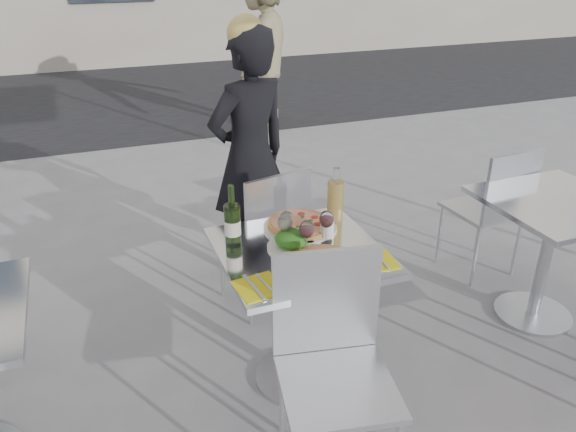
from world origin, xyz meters
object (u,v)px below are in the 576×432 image
object	(u,v)px
chair_far	(269,230)
pizza_far	(300,225)
side_chair_rfar	(495,203)
woman_diner	(250,157)
pedestrian_b	(262,49)
wine_bottle	(232,222)
pizza_near	(324,265)
salad_plate	(291,241)
wineglass_red_b	(327,220)
wineglass_red_a	(307,230)
side_table_right	(550,235)
carafe	(335,201)
chair_near	(332,351)
wineglass_white_b	(286,221)
napkin_left	(259,287)
sugar_shaker	(327,227)
wineglass_white_a	(285,224)
main_table	(299,289)
napkin_right	(374,260)

from	to	relation	value
chair_far	pizza_far	xyz separation A→B (m)	(0.02, -0.43, 0.23)
side_chair_rfar	woman_diner	xyz separation A→B (m)	(-1.40, 0.64, 0.27)
pedestrian_b	wine_bottle	distance (m)	4.26
pizza_near	salad_plate	distance (m)	0.22
wineglass_red_b	wineglass_red_a	bearing A→B (deg)	-153.67
side_table_right	carafe	bearing A→B (deg)	171.32
chair_near	wineglass_white_b	xyz separation A→B (m)	(0.03, 0.58, 0.30)
wineglass_red_b	pizza_far	bearing A→B (deg)	109.86
pizza_far	napkin_left	world-z (taller)	pizza_far
salad_plate	side_table_right	bearing A→B (deg)	-1.12
wineglass_white_b	side_table_right	bearing A→B (deg)	-3.31
wine_bottle	pizza_far	bearing A→B (deg)	7.64
salad_plate	carafe	world-z (taller)	carafe
chair_near	pedestrian_b	size ratio (longest dim) A/B	0.52
chair_near	pizza_near	xyz separation A→B (m)	(0.10, 0.31, 0.20)
side_chair_rfar	chair_far	bearing A→B (deg)	-9.85
chair_near	napkin_left	size ratio (longest dim) A/B	4.75
chair_far	wine_bottle	world-z (taller)	wine_bottle
wine_bottle	napkin_left	distance (m)	0.39
pizza_near	woman_diner	bearing A→B (deg)	86.58
wineglass_white_b	wineglass_red_b	bearing A→B (deg)	-19.21
side_chair_rfar	wineglass_red_a	bearing A→B (deg)	14.81
pizza_far	wine_bottle	size ratio (longest dim) A/B	1.21
sugar_shaker	wineglass_red_a	bearing A→B (deg)	-146.06
side_table_right	carafe	world-z (taller)	carafe
carafe	napkin_left	bearing A→B (deg)	-141.80
wine_bottle	wineglass_white_a	distance (m)	0.24
chair_near	wineglass_red_a	distance (m)	0.55
side_chair_rfar	wineglass_white_a	xyz separation A→B (m)	(-1.56, -0.41, 0.33)
side_chair_rfar	wineglass_white_a	bearing A→B (deg)	10.79
main_table	napkin_right	size ratio (longest dim) A/B	3.74
chair_near	wineglass_white_a	world-z (taller)	chair_near
sugar_shaker	napkin_right	xyz separation A→B (m)	(0.10, -0.28, -0.05)
woman_diner	pizza_near	size ratio (longest dim) A/B	4.52
sugar_shaker	chair_far	bearing A→B (deg)	99.86
pizza_near	wineglass_white_b	bearing A→B (deg)	104.47
chair_near	napkin_left	xyz separation A→B (m)	(-0.21, 0.26, 0.19)
chair_near	wineglass_white_a	distance (m)	0.63
pedestrian_b	pizza_near	distance (m)	4.48
side_table_right	sugar_shaker	world-z (taller)	sugar_shaker
woman_diner	wineglass_white_a	size ratio (longest dim) A/B	10.12
chair_far	woman_diner	xyz separation A→B (m)	(0.05, 0.50, 0.26)
pizza_far	carafe	xyz separation A→B (m)	(0.18, -0.01, 0.10)
napkin_right	woman_diner	bearing A→B (deg)	102.14
wineglass_red_b	napkin_left	bearing A→B (deg)	-148.07
main_table	salad_plate	xyz separation A→B (m)	(-0.03, 0.03, 0.25)
woman_diner	wine_bottle	distance (m)	1.05
sugar_shaker	napkin_right	size ratio (longest dim) A/B	0.53
salad_plate	sugar_shaker	bearing A→B (deg)	10.14
wineglass_red_b	napkin_right	size ratio (longest dim) A/B	0.79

